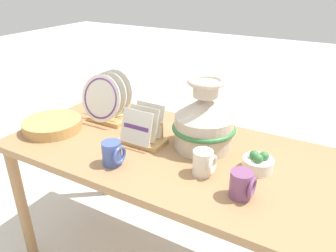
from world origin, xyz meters
name	(u,v)px	position (x,y,z in m)	size (l,w,h in m)	color
display_table	(168,163)	(0.00, 0.00, 0.64)	(1.49, 0.75, 0.73)	#9E754C
ceramic_vase	(204,120)	(0.13, 0.09, 0.86)	(0.29, 0.29, 0.32)	beige
dish_rack_round_plates	(106,102)	(-0.42, 0.10, 0.84)	(0.25, 0.18, 0.26)	tan
dish_rack_square_plates	(143,132)	(-0.13, -0.01, 0.78)	(0.21, 0.16, 0.18)	tan
wicker_charger_stack	(52,125)	(-0.60, -0.12, 0.75)	(0.29, 0.29, 0.05)	tan
mug_cobalt_glaze	(113,153)	(-0.13, -0.23, 0.78)	(0.09, 0.08, 0.10)	#42569E
mug_cream_glaze	(204,163)	(0.23, -0.11, 0.78)	(0.09, 0.08, 0.10)	silver
mug_plum_glaze	(242,185)	(0.40, -0.18, 0.78)	(0.09, 0.08, 0.10)	#7A4770
fruit_bowl	(258,163)	(0.41, 0.02, 0.76)	(0.12, 0.12, 0.08)	silver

